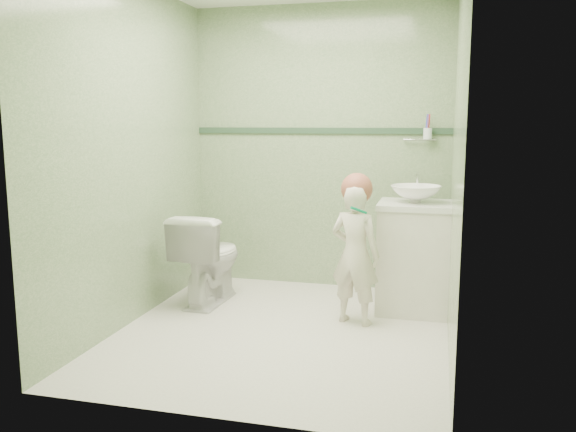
# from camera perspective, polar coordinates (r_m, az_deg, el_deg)

# --- Properties ---
(ground) EXTENTS (2.50, 2.50, 0.00)m
(ground) POSITION_cam_1_polar(r_m,az_deg,el_deg) (4.14, -0.52, -11.05)
(ground) COLOR beige
(ground) RESTS_ON ground
(room_shell) EXTENTS (2.50, 2.54, 2.40)m
(room_shell) POSITION_cam_1_polar(r_m,az_deg,el_deg) (3.89, -0.55, 5.78)
(room_shell) COLOR gray
(room_shell) RESTS_ON ground
(trim_stripe) EXTENTS (2.20, 0.02, 0.05)m
(trim_stripe) POSITION_cam_1_polar(r_m,az_deg,el_deg) (5.09, 3.06, 8.23)
(trim_stripe) COLOR #2B4732
(trim_stripe) RESTS_ON room_shell
(vanity) EXTENTS (0.52, 0.50, 0.80)m
(vanity) POSITION_cam_1_polar(r_m,az_deg,el_deg) (4.57, 12.02, -4.07)
(vanity) COLOR white
(vanity) RESTS_ON ground
(counter) EXTENTS (0.54, 0.52, 0.04)m
(counter) POSITION_cam_1_polar(r_m,az_deg,el_deg) (4.50, 12.19, 1.03)
(counter) COLOR white
(counter) RESTS_ON vanity
(basin) EXTENTS (0.37, 0.37, 0.13)m
(basin) POSITION_cam_1_polar(r_m,az_deg,el_deg) (4.49, 12.23, 2.09)
(basin) COLOR white
(basin) RESTS_ON counter
(faucet) EXTENTS (0.03, 0.13, 0.18)m
(faucet) POSITION_cam_1_polar(r_m,az_deg,el_deg) (4.66, 12.35, 3.33)
(faucet) COLOR silver
(faucet) RESTS_ON counter
(cup_holder) EXTENTS (0.26, 0.07, 0.21)m
(cup_holder) POSITION_cam_1_polar(r_m,az_deg,el_deg) (4.94, 13.23, 7.75)
(cup_holder) COLOR silver
(cup_holder) RESTS_ON room_shell
(toilet) EXTENTS (0.43, 0.73, 0.72)m
(toilet) POSITION_cam_1_polar(r_m,az_deg,el_deg) (4.73, -7.66, -4.00)
(toilet) COLOR white
(toilet) RESTS_ON ground
(toddler) EXTENTS (0.42, 0.33, 1.00)m
(toddler) POSITION_cam_1_polar(r_m,az_deg,el_deg) (4.19, 6.49, -3.72)
(toddler) COLOR beige
(toddler) RESTS_ON ground
(hair_cap) EXTENTS (0.22, 0.22, 0.22)m
(hair_cap) POSITION_cam_1_polar(r_m,az_deg,el_deg) (4.14, 6.65, 2.63)
(hair_cap) COLOR #9D5541
(hair_cap) RESTS_ON toddler
(teal_toothbrush) EXTENTS (0.11, 0.14, 0.08)m
(teal_toothbrush) POSITION_cam_1_polar(r_m,az_deg,el_deg) (3.99, 6.79, 0.63)
(teal_toothbrush) COLOR #008257
(teal_toothbrush) RESTS_ON toddler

